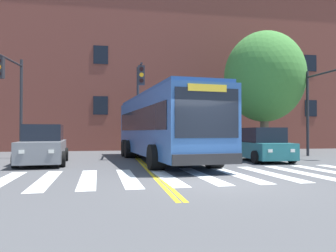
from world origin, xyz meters
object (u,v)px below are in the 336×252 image
object	(u,v)px
car_teal_far_lane	(263,146)
traffic_light_overhead	(139,94)
traffic_light_near_corner	(323,96)
traffic_light_far_corner	(13,89)
street_tree_curbside_large	(264,77)
car_grey_near_lane	(43,146)
city_bus	(162,125)

from	to	relation	value
car_teal_far_lane	traffic_light_overhead	size ratio (longest dim) A/B	0.70
traffic_light_near_corner	traffic_light_far_corner	bearing A→B (deg)	174.96
street_tree_curbside_large	traffic_light_overhead	bearing A→B (deg)	-170.01
traffic_light_near_corner	traffic_light_overhead	distance (m)	10.30
car_grey_near_lane	traffic_light_near_corner	bearing A→B (deg)	3.99
city_bus	car_grey_near_lane	size ratio (longest dim) A/B	2.41
car_teal_far_lane	traffic_light_far_corner	distance (m)	13.06
city_bus	car_grey_near_lane	world-z (taller)	city_bus
traffic_light_near_corner	traffic_light_overhead	size ratio (longest dim) A/B	0.95
street_tree_curbside_large	car_grey_near_lane	bearing A→B (deg)	-161.15
car_grey_near_lane	street_tree_curbside_large	size ratio (longest dim) A/B	0.60
traffic_light_overhead	street_tree_curbside_large	distance (m)	8.53
traffic_light_overhead	car_grey_near_lane	bearing A→B (deg)	-147.34
car_teal_far_lane	traffic_light_near_corner	world-z (taller)	traffic_light_near_corner
city_bus	traffic_light_far_corner	size ratio (longest dim) A/B	2.11
car_grey_near_lane	street_tree_curbside_large	xyz separation A→B (m)	(12.84, 4.38, 4.22)
city_bus	traffic_light_near_corner	distance (m)	9.35
traffic_light_overhead	street_tree_curbside_large	bearing A→B (deg)	9.99
car_teal_far_lane	traffic_light_far_corner	bearing A→B (deg)	167.01
city_bus	traffic_light_near_corner	world-z (taller)	traffic_light_near_corner
city_bus	car_teal_far_lane	world-z (taller)	city_bus
car_teal_far_lane	street_tree_curbside_large	world-z (taller)	street_tree_curbside_large
car_grey_near_lane	city_bus	bearing A→B (deg)	4.95
traffic_light_overhead	car_teal_far_lane	bearing A→B (deg)	-29.41
car_grey_near_lane	traffic_light_near_corner	size ratio (longest dim) A/B	0.94
car_teal_far_lane	traffic_light_far_corner	size ratio (longest dim) A/B	0.69
traffic_light_near_corner	traffic_light_overhead	world-z (taller)	traffic_light_overhead
city_bus	traffic_light_overhead	distance (m)	3.19
car_grey_near_lane	car_teal_far_lane	xyz separation A→B (m)	(10.41, -0.37, -0.04)
car_grey_near_lane	traffic_light_far_corner	distance (m)	4.28
city_bus	car_teal_far_lane	bearing A→B (deg)	-9.77
street_tree_curbside_large	car_teal_far_lane	bearing A→B (deg)	-117.15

